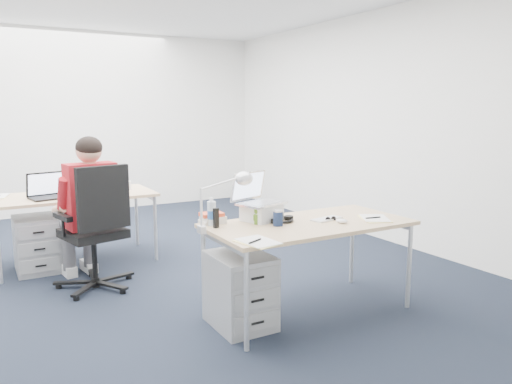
% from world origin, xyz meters
% --- Properties ---
extents(floor, '(7.00, 7.00, 0.00)m').
position_xyz_m(floor, '(0.00, 0.00, 0.00)').
color(floor, black).
rests_on(floor, ground).
extents(room, '(6.02, 7.02, 2.80)m').
position_xyz_m(room, '(0.00, 0.00, 1.71)').
color(room, white).
rests_on(room, ground).
extents(desk_near, '(1.60, 0.80, 0.73)m').
position_xyz_m(desk_near, '(0.87, -1.50, 0.68)').
color(desk_near, tan).
rests_on(desk_near, ground).
extents(desk_far, '(1.60, 0.80, 0.73)m').
position_xyz_m(desk_far, '(-0.49, 0.78, 0.68)').
color(desk_far, tan).
rests_on(desk_far, ground).
extents(office_chair, '(0.86, 0.86, 1.13)m').
position_xyz_m(office_chair, '(-0.49, -0.13, 0.32)').
color(office_chair, black).
rests_on(office_chair, ground).
extents(seated_person, '(0.46, 0.78, 1.36)m').
position_xyz_m(seated_person, '(-0.51, 0.06, 0.68)').
color(seated_person, '#A3171D').
rests_on(seated_person, ground).
extents(drawer_pedestal_near, '(0.40, 0.50, 0.55)m').
position_xyz_m(drawer_pedestal_near, '(0.27, -1.47, 0.28)').
color(drawer_pedestal_near, '#9C9EA1').
rests_on(drawer_pedestal_near, ground).
extents(drawer_pedestal_far, '(0.40, 0.50, 0.55)m').
position_xyz_m(drawer_pedestal_far, '(-0.89, 0.68, 0.28)').
color(drawer_pedestal_far, '#9C9EA1').
rests_on(drawer_pedestal_far, ground).
extents(silver_laptop, '(0.43, 0.38, 0.38)m').
position_xyz_m(silver_laptop, '(0.58, -1.25, 0.92)').
color(silver_laptop, silver).
rests_on(silver_laptop, desk_near).
extents(wireless_keyboard, '(0.29, 0.17, 0.01)m').
position_xyz_m(wireless_keyboard, '(1.05, -1.49, 0.74)').
color(wireless_keyboard, white).
rests_on(wireless_keyboard, desk_near).
extents(computer_mouse, '(0.10, 0.11, 0.03)m').
position_xyz_m(computer_mouse, '(1.08, -1.65, 0.75)').
color(computer_mouse, white).
rests_on(computer_mouse, desk_near).
extents(headphones, '(0.27, 0.24, 0.04)m').
position_xyz_m(headphones, '(0.70, -1.37, 0.75)').
color(headphones, black).
rests_on(headphones, desk_near).
extents(can_koozie, '(0.08, 0.08, 0.12)m').
position_xyz_m(can_koozie, '(0.60, -1.47, 0.79)').
color(can_koozie, '#162446').
rests_on(can_koozie, desk_near).
extents(water_bottle, '(0.08, 0.08, 0.21)m').
position_xyz_m(water_bottle, '(0.17, -1.21, 0.84)').
color(water_bottle, silver).
rests_on(water_bottle, desk_near).
extents(bear_figurine, '(0.07, 0.06, 0.13)m').
position_xyz_m(bear_figurine, '(0.49, -1.35, 0.80)').
color(bear_figurine, '#39701D').
rests_on(bear_figurine, desk_near).
extents(book_stack, '(0.19, 0.15, 0.08)m').
position_xyz_m(book_stack, '(0.20, -1.15, 0.77)').
color(book_stack, silver).
rests_on(book_stack, desk_near).
extents(cordless_phone, '(0.04, 0.03, 0.15)m').
position_xyz_m(cordless_phone, '(0.16, -1.30, 0.80)').
color(cordless_phone, black).
rests_on(cordless_phone, desk_near).
extents(papers_left, '(0.24, 0.31, 0.01)m').
position_xyz_m(papers_left, '(0.22, -1.83, 0.73)').
color(papers_left, '#FFEF93').
rests_on(papers_left, desk_near).
extents(papers_right, '(0.31, 0.34, 0.01)m').
position_xyz_m(papers_right, '(1.40, -1.67, 0.73)').
color(papers_right, '#FFEF93').
rests_on(papers_right, desk_near).
extents(sunglasses, '(0.10, 0.05, 0.02)m').
position_xyz_m(sunglasses, '(1.06, -1.54, 0.74)').
color(sunglasses, black).
rests_on(sunglasses, desk_near).
extents(desk_lamp, '(0.41, 0.27, 0.44)m').
position_xyz_m(desk_lamp, '(0.14, -1.40, 0.95)').
color(desk_lamp, silver).
rests_on(desk_lamp, desk_near).
extents(dark_laptop, '(0.44, 0.43, 0.27)m').
position_xyz_m(dark_laptop, '(-0.74, 0.64, 0.87)').
color(dark_laptop, black).
rests_on(dark_laptop, desk_far).
extents(far_cup, '(0.07, 0.07, 0.10)m').
position_xyz_m(far_cup, '(0.08, 0.81, 0.78)').
color(far_cup, white).
rests_on(far_cup, desk_far).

